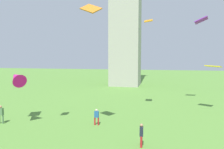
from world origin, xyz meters
The scene contains 8 objects.
person_1 centered at (-10.83, 16.78, 1.01)m, with size 0.55×0.29×1.79m.
person_2 centered at (2.98, 14.65, 0.95)m, with size 0.28×0.52×1.68m.
person_3 centered at (-1.63, 18.51, 0.88)m, with size 0.48×0.26×1.56m.
kite_flying_1 centered at (-1.50, 16.73, 10.48)m, with size 1.93×1.44×1.16m.
kite_flying_2 centered at (9.56, 31.13, 11.63)m, with size 1.94×1.52×0.94m.
kite_flying_4 centered at (-8.93, 16.81, 4.54)m, with size 2.44×2.22×1.75m.
kite_flying_5 centered at (10.36, 26.94, 5.42)m, with size 2.08×1.84×0.31m.
kite_flying_6 centered at (2.71, 25.46, 10.85)m, with size 1.04×1.37×0.63m.
Camera 1 is at (4.27, 0.13, 6.31)m, focal length 33.06 mm.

